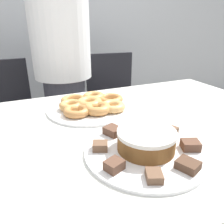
# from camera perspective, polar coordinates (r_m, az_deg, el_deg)

# --- Properties ---
(table) EXTENTS (1.55, 0.95, 0.74)m
(table) POSITION_cam_1_polar(r_m,az_deg,el_deg) (0.88, 1.73, -8.70)
(table) COLOR silver
(table) RESTS_ON ground_plane
(person_standing) EXTENTS (0.38, 0.38, 1.54)m
(person_standing) POSITION_cam_1_polar(r_m,az_deg,el_deg) (1.54, -12.66, 10.74)
(person_standing) COLOR #383842
(person_standing) RESTS_ON ground_plane
(office_chair_left) EXTENTS (0.46, 0.46, 0.86)m
(office_chair_left) POSITION_cam_1_polar(r_m,az_deg,el_deg) (1.71, -25.55, -4.02)
(office_chair_left) COLOR black
(office_chair_left) RESTS_ON ground_plane
(office_chair_right) EXTENTS (0.49, 0.49, 0.86)m
(office_chair_right) POSITION_cam_1_polar(r_m,az_deg,el_deg) (1.85, 0.59, 0.23)
(office_chair_right) COLOR black
(office_chair_right) RESTS_ON ground_plane
(plate_cake) EXTENTS (0.38, 0.38, 0.01)m
(plate_cake) POSITION_cam_1_polar(r_m,az_deg,el_deg) (0.69, 8.64, -9.91)
(plate_cake) COLOR white
(plate_cake) RESTS_ON table
(plate_donuts) EXTENTS (0.38, 0.38, 0.01)m
(plate_donuts) POSITION_cam_1_polar(r_m,az_deg,el_deg) (1.00, -5.84, 0.96)
(plate_donuts) COLOR white
(plate_donuts) RESTS_ON table
(frosted_cake) EXTENTS (0.18, 0.18, 0.06)m
(frosted_cake) POSITION_cam_1_polar(r_m,az_deg,el_deg) (0.67, 8.82, -7.28)
(frosted_cake) COLOR brown
(frosted_cake) RESTS_ON plate_cake
(lamington_0) EXTENTS (0.07, 0.07, 0.02)m
(lamington_0) POSITION_cam_1_polar(r_m,az_deg,el_deg) (0.62, 19.22, -12.95)
(lamington_0) COLOR #513828
(lamington_0) RESTS_ON plate_cake
(lamington_1) EXTENTS (0.07, 0.06, 0.03)m
(lamington_1) POSITION_cam_1_polar(r_m,az_deg,el_deg) (0.71, 19.81, -8.11)
(lamington_1) COLOR brown
(lamington_1) RESTS_ON plate_cake
(lamington_2) EXTENTS (0.07, 0.06, 0.02)m
(lamington_2) POSITION_cam_1_polar(r_m,az_deg,el_deg) (0.78, 14.68, -4.77)
(lamington_2) COLOR brown
(lamington_2) RESTS_ON plate_cake
(lamington_3) EXTENTS (0.05, 0.06, 0.02)m
(lamington_3) POSITION_cam_1_polar(r_m,az_deg,el_deg) (0.80, 7.19, -3.68)
(lamington_3) COLOR #513828
(lamington_3) RESTS_ON plate_cake
(lamington_4) EXTENTS (0.07, 0.07, 0.03)m
(lamington_4) POSITION_cam_1_polar(r_m,az_deg,el_deg) (0.75, 0.24, -4.92)
(lamington_4) COLOR brown
(lamington_4) RESTS_ON plate_cake
(lamington_5) EXTENTS (0.06, 0.05, 0.02)m
(lamington_5) POSITION_cam_1_polar(r_m,az_deg,el_deg) (0.67, -3.10, -8.86)
(lamington_5) COLOR brown
(lamington_5) RESTS_ON plate_cake
(lamington_6) EXTENTS (0.06, 0.05, 0.03)m
(lamington_6) POSITION_cam_1_polar(r_m,az_deg,el_deg) (0.59, 0.59, -13.71)
(lamington_6) COLOR brown
(lamington_6) RESTS_ON plate_cake
(lamington_7) EXTENTS (0.05, 0.06, 0.02)m
(lamington_7) POSITION_cam_1_polar(r_m,az_deg,el_deg) (0.57, 10.94, -16.02)
(lamington_7) COLOR brown
(lamington_7) RESTS_ON plate_cake
(donut_0) EXTENTS (0.12, 0.12, 0.04)m
(donut_0) POSITION_cam_1_polar(r_m,az_deg,el_deg) (0.99, -5.90, 2.30)
(donut_0) COLOR tan
(donut_0) RESTS_ON plate_donuts
(donut_1) EXTENTS (0.12, 0.12, 0.04)m
(donut_1) POSITION_cam_1_polar(r_m,az_deg,el_deg) (0.93, -3.80, 0.95)
(donut_1) COLOR #D18E4C
(donut_1) RESTS_ON plate_donuts
(donut_2) EXTENTS (0.11, 0.11, 0.03)m
(donut_2) POSITION_cam_1_polar(r_m,az_deg,el_deg) (0.95, 0.19, 1.45)
(donut_2) COLOR #E5AD66
(donut_2) RESTS_ON plate_donuts
(donut_3) EXTENTS (0.12, 0.12, 0.03)m
(donut_3) POSITION_cam_1_polar(r_m,az_deg,el_deg) (1.05, -0.36, 3.43)
(donut_3) COLOR #C68447
(donut_3) RESTS_ON plate_donuts
(donut_4) EXTENTS (0.11, 0.11, 0.04)m
(donut_4) POSITION_cam_1_polar(r_m,az_deg,el_deg) (1.07, -5.02, 3.87)
(donut_4) COLOR #D18E4C
(donut_4) RESTS_ON plate_donuts
(donut_5) EXTENTS (0.12, 0.12, 0.03)m
(donut_5) POSITION_cam_1_polar(r_m,az_deg,el_deg) (1.06, -9.96, 3.09)
(donut_5) COLOR #D18E4C
(donut_5) RESTS_ON plate_donuts
(donut_6) EXTENTS (0.11, 0.11, 0.03)m
(donut_6) POSITION_cam_1_polar(r_m,az_deg,el_deg) (0.98, -10.57, 1.66)
(donut_6) COLOR tan
(donut_6) RESTS_ON plate_donuts
(donut_7) EXTENTS (0.11, 0.11, 0.03)m
(donut_7) POSITION_cam_1_polar(r_m,az_deg,el_deg) (0.92, -9.20, 0.23)
(donut_7) COLOR #C68447
(donut_7) RESTS_ON plate_donuts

